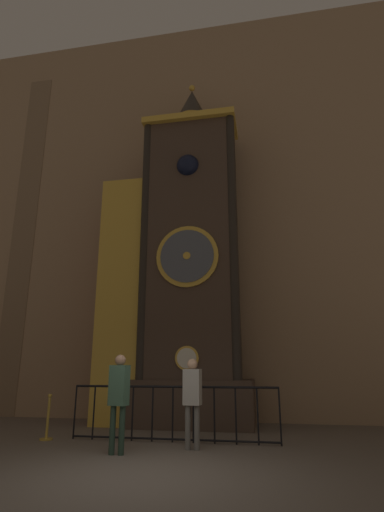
% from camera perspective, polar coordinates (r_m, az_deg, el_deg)
% --- Properties ---
extents(ground_plane, '(28.00, 28.00, 0.00)m').
position_cam_1_polar(ground_plane, '(6.60, -7.79, -28.87)').
color(ground_plane, brown).
extents(cathedral_back_wall, '(24.00, 0.32, 14.17)m').
position_cam_1_polar(cathedral_back_wall, '(13.82, 1.30, 8.07)').
color(cathedral_back_wall, '#997A5B').
rests_on(cathedral_back_wall, ground_plane).
extents(clock_tower, '(4.39, 1.79, 10.73)m').
position_cam_1_polar(clock_tower, '(11.89, -2.16, -1.39)').
color(clock_tower, '#423328').
rests_on(clock_tower, ground_plane).
extents(railing_fence, '(4.56, 0.05, 1.14)m').
position_cam_1_polar(railing_fence, '(9.22, -2.77, -21.22)').
color(railing_fence, black).
rests_on(railing_fence, ground_plane).
extents(visitor_near, '(0.38, 0.28, 1.76)m').
position_cam_1_polar(visitor_near, '(8.03, -10.41, -18.72)').
color(visitor_near, '#213427').
rests_on(visitor_near, ground_plane).
extents(visitor_far, '(0.36, 0.26, 1.70)m').
position_cam_1_polar(visitor_far, '(8.37, 0.05, -19.08)').
color(visitor_far, '#58554F').
rests_on(visitor_far, ground_plane).
extents(stanchion_post, '(0.28, 0.28, 0.96)m').
position_cam_1_polar(stanchion_post, '(10.04, -19.97, -21.74)').
color(stanchion_post, '#B28E33').
rests_on(stanchion_post, ground_plane).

